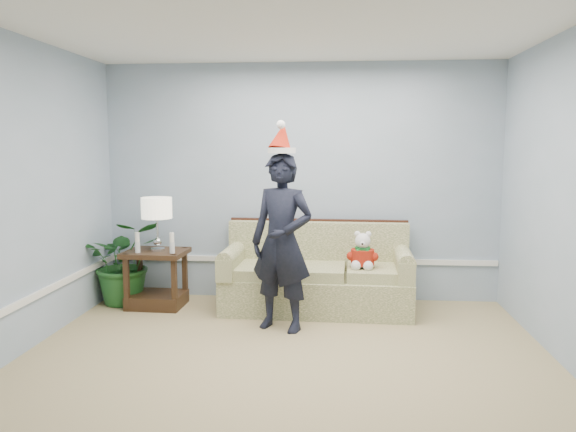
# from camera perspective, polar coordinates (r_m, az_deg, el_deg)

# --- Properties ---
(room_shell) EXTENTS (4.54, 5.04, 2.74)m
(room_shell) POSITION_cam_1_polar(r_m,az_deg,el_deg) (3.95, -1.03, 1.05)
(room_shell) COLOR tan
(room_shell) RESTS_ON ground
(wainscot_trim) EXTENTS (4.49, 4.99, 0.06)m
(wainscot_trim) POSITION_cam_1_polar(r_m,az_deg,el_deg) (5.49, -12.11, -6.93)
(wainscot_trim) COLOR white
(wainscot_trim) RESTS_ON room_shell
(sofa) EXTENTS (2.04, 0.92, 0.94)m
(sofa) POSITION_cam_1_polar(r_m,az_deg,el_deg) (6.16, 2.96, -6.33)
(sofa) COLOR #51632F
(sofa) RESTS_ON room_shell
(side_table) EXTENTS (0.67, 0.57, 0.63)m
(side_table) POSITION_cam_1_polar(r_m,az_deg,el_deg) (6.40, -13.19, -6.81)
(side_table) COLOR #3B2515
(side_table) RESTS_ON room_shell
(table_lamp) EXTENTS (0.33, 0.33, 0.59)m
(table_lamp) POSITION_cam_1_polar(r_m,az_deg,el_deg) (6.23, -13.20, 0.57)
(table_lamp) COLOR silver
(table_lamp) RESTS_ON side_table
(candle_pair) EXTENTS (0.44, 0.06, 0.22)m
(candle_pair) POSITION_cam_1_polar(r_m,az_deg,el_deg) (6.17, -13.39, -2.73)
(candle_pair) COLOR silver
(candle_pair) RESTS_ON side_table
(houseplant) EXTENTS (1.07, 1.01, 0.95)m
(houseplant) POSITION_cam_1_polar(r_m,az_deg,el_deg) (6.58, -16.18, -4.48)
(houseplant) COLOR #1D5420
(houseplant) RESTS_ON room_shell
(man) EXTENTS (0.73, 0.60, 1.71)m
(man) POSITION_cam_1_polar(r_m,az_deg,el_deg) (5.36, -0.63, -2.68)
(man) COLOR black
(man) RESTS_ON room_shell
(santa_hat) EXTENTS (0.36, 0.38, 0.31)m
(santa_hat) POSITION_cam_1_polar(r_m,az_deg,el_deg) (5.30, -0.63, 7.83)
(santa_hat) COLOR white
(santa_hat) RESTS_ON man
(teddy_bear) EXTENTS (0.26, 0.29, 0.40)m
(teddy_bear) POSITION_cam_1_polar(r_m,az_deg,el_deg) (5.93, 7.59, -3.92)
(teddy_bear) COLOR white
(teddy_bear) RESTS_ON sofa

